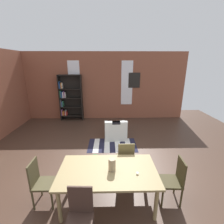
{
  "coord_description": "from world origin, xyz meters",
  "views": [
    {
      "loc": [
        0.38,
        -3.24,
        2.71
      ],
      "look_at": [
        0.49,
        1.83,
        1.15
      ],
      "focal_mm": 25.32,
      "sensor_mm": 36.0,
      "label": 1
    }
  ],
  "objects_px": {
    "bookshelf_tall": "(69,98)",
    "dining_chair_head_right": "(174,179)",
    "vase_on_table": "(112,164)",
    "dining_chair_far_right": "(125,158)",
    "dining_chair_near_left": "(80,216)",
    "dining_chair_head_left": "(41,181)",
    "potted_plant_corner": "(95,162)",
    "dining_table": "(108,173)",
    "armchair_white": "(115,131)"
  },
  "relations": [
    {
      "from": "dining_chair_far_right",
      "to": "dining_chair_head_right",
      "type": "bearing_deg",
      "value": -40.41
    },
    {
      "from": "vase_on_table",
      "to": "dining_table",
      "type": "bearing_deg",
      "value": 180.0
    },
    {
      "from": "dining_chair_far_right",
      "to": "potted_plant_corner",
      "type": "xyz_separation_m",
      "value": [
        -0.76,
        0.22,
        -0.25
      ]
    },
    {
      "from": "dining_table",
      "to": "dining_chair_head_right",
      "type": "distance_m",
      "value": 1.33
    },
    {
      "from": "dining_chair_far_right",
      "to": "dining_chair_head_right",
      "type": "distance_m",
      "value": 1.17
    },
    {
      "from": "dining_chair_head_left",
      "to": "bookshelf_tall",
      "type": "bearing_deg",
      "value": 96.54
    },
    {
      "from": "dining_table",
      "to": "dining_chair_near_left",
      "type": "xyz_separation_m",
      "value": [
        -0.42,
        -0.76,
        -0.16
      ]
    },
    {
      "from": "vase_on_table",
      "to": "bookshelf_tall",
      "type": "distance_m",
      "value": 5.38
    },
    {
      "from": "bookshelf_tall",
      "to": "dining_chair_near_left",
      "type": "bearing_deg",
      "value": -75.67
    },
    {
      "from": "armchair_white",
      "to": "dining_chair_head_left",
      "type": "bearing_deg",
      "value": -118.78
    },
    {
      "from": "vase_on_table",
      "to": "dining_chair_near_left",
      "type": "relative_size",
      "value": 0.26
    },
    {
      "from": "dining_chair_head_left",
      "to": "potted_plant_corner",
      "type": "xyz_separation_m",
      "value": [
        0.98,
        0.97,
        -0.25
      ]
    },
    {
      "from": "dining_chair_head_right",
      "to": "bookshelf_tall",
      "type": "bearing_deg",
      "value": 122.69
    },
    {
      "from": "dining_table",
      "to": "vase_on_table",
      "type": "relative_size",
      "value": 7.62
    },
    {
      "from": "dining_chair_head_left",
      "to": "potted_plant_corner",
      "type": "height_order",
      "value": "dining_chair_head_left"
    },
    {
      "from": "vase_on_table",
      "to": "dining_chair_near_left",
      "type": "height_order",
      "value": "vase_on_table"
    },
    {
      "from": "dining_table",
      "to": "dining_chair_far_right",
      "type": "relative_size",
      "value": 1.99
    },
    {
      "from": "dining_chair_head_right",
      "to": "armchair_white",
      "type": "distance_m",
      "value": 3.09
    },
    {
      "from": "dining_chair_head_right",
      "to": "armchair_white",
      "type": "relative_size",
      "value": 1.14
    },
    {
      "from": "vase_on_table",
      "to": "potted_plant_corner",
      "type": "height_order",
      "value": "vase_on_table"
    },
    {
      "from": "bookshelf_tall",
      "to": "dining_chair_head_right",
      "type": "bearing_deg",
      "value": -57.31
    },
    {
      "from": "dining_chair_head_left",
      "to": "armchair_white",
      "type": "relative_size",
      "value": 1.14
    },
    {
      "from": "vase_on_table",
      "to": "dining_chair_far_right",
      "type": "distance_m",
      "value": 0.9
    },
    {
      "from": "dining_chair_head_left",
      "to": "dining_chair_near_left",
      "type": "xyz_separation_m",
      "value": [
        0.9,
        -0.76,
        0.0
      ]
    },
    {
      "from": "dining_chair_far_right",
      "to": "dining_chair_near_left",
      "type": "bearing_deg",
      "value": -119.32
    },
    {
      "from": "vase_on_table",
      "to": "bookshelf_tall",
      "type": "xyz_separation_m",
      "value": [
        -1.97,
        5.0,
        0.23
      ]
    },
    {
      "from": "dining_table",
      "to": "dining_chair_head_left",
      "type": "bearing_deg",
      "value": 179.98
    },
    {
      "from": "vase_on_table",
      "to": "potted_plant_corner",
      "type": "relative_size",
      "value": 0.54
    },
    {
      "from": "dining_table",
      "to": "dining_chair_head_right",
      "type": "xyz_separation_m",
      "value": [
        1.32,
        -0.0,
        -0.16
      ]
    },
    {
      "from": "dining_table",
      "to": "potted_plant_corner",
      "type": "height_order",
      "value": "dining_table"
    },
    {
      "from": "dining_chair_near_left",
      "to": "bookshelf_tall",
      "type": "xyz_separation_m",
      "value": [
        -1.47,
        5.75,
        0.59
      ]
    },
    {
      "from": "vase_on_table",
      "to": "armchair_white",
      "type": "bearing_deg",
      "value": 86.23
    },
    {
      "from": "armchair_white",
      "to": "potted_plant_corner",
      "type": "relative_size",
      "value": 1.81
    },
    {
      "from": "dining_table",
      "to": "dining_chair_far_right",
      "type": "height_order",
      "value": "dining_chair_far_right"
    },
    {
      "from": "potted_plant_corner",
      "to": "dining_chair_near_left",
      "type": "bearing_deg",
      "value": -92.8
    },
    {
      "from": "dining_chair_head_right",
      "to": "bookshelf_tall",
      "type": "distance_m",
      "value": 5.97
    },
    {
      "from": "vase_on_table",
      "to": "bookshelf_tall",
      "type": "height_order",
      "value": "bookshelf_tall"
    },
    {
      "from": "dining_chair_head_left",
      "to": "potted_plant_corner",
      "type": "bearing_deg",
      "value": 44.7
    },
    {
      "from": "dining_table",
      "to": "armchair_white",
      "type": "xyz_separation_m",
      "value": [
        0.27,
        2.9,
        -0.39
      ]
    },
    {
      "from": "dining_chair_near_left",
      "to": "armchair_white",
      "type": "distance_m",
      "value": 3.72
    },
    {
      "from": "dining_chair_head_left",
      "to": "potted_plant_corner",
      "type": "relative_size",
      "value": 2.07
    },
    {
      "from": "dining_table",
      "to": "vase_on_table",
      "type": "distance_m",
      "value": 0.21
    },
    {
      "from": "dining_chair_head_right",
      "to": "dining_chair_head_left",
      "type": "bearing_deg",
      "value": 179.9
    },
    {
      "from": "bookshelf_tall",
      "to": "potted_plant_corner",
      "type": "bearing_deg",
      "value": -68.9
    },
    {
      "from": "vase_on_table",
      "to": "dining_chair_head_left",
      "type": "distance_m",
      "value": 1.44
    },
    {
      "from": "vase_on_table",
      "to": "potted_plant_corner",
      "type": "distance_m",
      "value": 1.22
    },
    {
      "from": "dining_chair_far_right",
      "to": "dining_chair_head_left",
      "type": "bearing_deg",
      "value": -156.6
    },
    {
      "from": "dining_chair_far_right",
      "to": "dining_chair_near_left",
      "type": "height_order",
      "value": "same"
    },
    {
      "from": "dining_table",
      "to": "bookshelf_tall",
      "type": "bearing_deg",
      "value": 110.73
    },
    {
      "from": "potted_plant_corner",
      "to": "dining_chair_head_left",
      "type": "bearing_deg",
      "value": -135.3
    }
  ]
}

